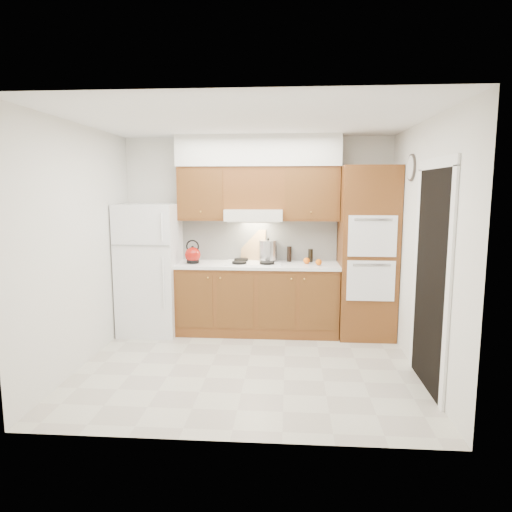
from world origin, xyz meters
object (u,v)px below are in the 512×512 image
(fridge, at_px, (150,269))
(oven_cabinet, at_px, (367,253))
(kettle, at_px, (193,255))
(stock_pot, at_px, (268,250))

(fridge, bearing_deg, oven_cabinet, 0.70)
(kettle, bearing_deg, oven_cabinet, 19.81)
(oven_cabinet, relative_size, stock_pot, 8.68)
(kettle, distance_m, stock_pot, 1.01)
(fridge, distance_m, kettle, 0.61)
(oven_cabinet, bearing_deg, fridge, -179.30)
(kettle, relative_size, stock_pot, 0.81)
(kettle, xyz_separation_m, stock_pot, (0.98, 0.20, 0.04))
(fridge, height_order, stock_pot, fridge)
(kettle, bearing_deg, stock_pot, 30.52)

